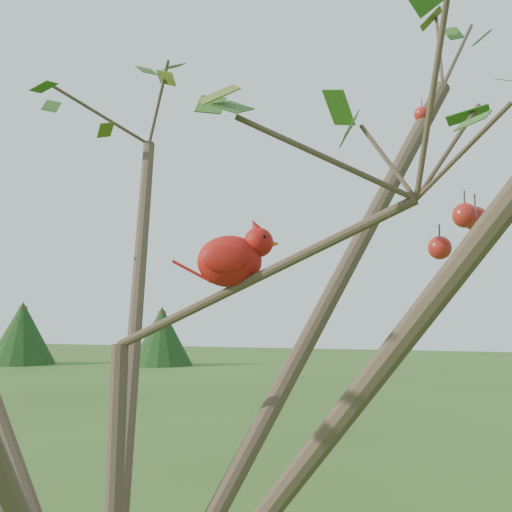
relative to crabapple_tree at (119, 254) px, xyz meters
The scene contains 3 objects.
crabapple_tree is the anchor object (origin of this frame).
cardinal 0.21m from the crabapple_tree, 30.31° to the left, with size 0.20×0.13×0.14m.
distant_trees 23.56m from the crabapple_tree, 90.39° to the left, with size 42.07×13.08×2.91m.
Camera 1 is at (0.68, -1.02, 2.00)m, focal length 45.00 mm.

